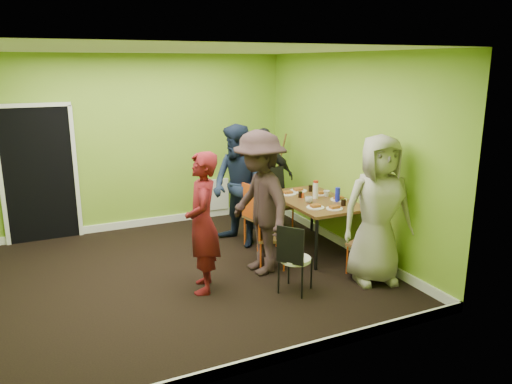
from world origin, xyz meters
TOP-DOWN VIEW (x-y plane):
  - ground at (0.00, 0.00)m, footprint 5.00×5.00m
  - room_walls at (-0.02, 0.04)m, footprint 5.04×4.54m
  - dining_table at (2.05, 0.12)m, footprint 0.90×1.50m
  - chair_left_far at (1.31, 0.54)m, footprint 0.46×0.46m
  - chair_left_near at (1.12, -0.19)m, footprint 0.47×0.47m
  - chair_back_end at (1.85, 1.09)m, footprint 0.46×0.53m
  - chair_front_end at (2.18, -1.01)m, footprint 0.46×0.46m
  - chair_bentwood at (1.05, -1.04)m, footprint 0.46×0.46m
  - easel at (2.12, 1.74)m, footprint 0.60×0.56m
  - plate_near_left at (1.84, 0.54)m, footprint 0.26×0.26m
  - plate_near_right at (1.82, -0.26)m, footprint 0.24×0.24m
  - plate_far_back at (2.06, 0.63)m, footprint 0.27×0.27m
  - plate_far_front at (2.03, -0.42)m, footprint 0.22×0.22m
  - plate_wall_back at (2.28, 0.31)m, footprint 0.21×0.21m
  - plate_wall_front at (2.34, -0.06)m, footprint 0.24×0.24m
  - thermos at (2.08, 0.15)m, footprint 0.08×0.08m
  - blue_bottle at (2.27, -0.12)m, footprint 0.07×0.07m
  - orange_bottle at (1.93, 0.26)m, footprint 0.03×0.03m
  - glass_mid at (1.91, 0.29)m, footprint 0.06×0.06m
  - glass_back at (2.23, 0.53)m, footprint 0.06×0.06m
  - glass_front at (2.23, -0.33)m, footprint 0.07×0.07m
  - cup_a at (1.88, 0.00)m, footprint 0.11×0.11m
  - cup_b at (2.29, 0.18)m, footprint 0.09×0.09m
  - person_standing at (0.13, -0.50)m, footprint 0.57×0.71m
  - person_left_far at (1.13, 0.77)m, footprint 0.92×1.04m
  - person_left_near at (0.97, -0.29)m, footprint 0.75×1.23m
  - person_back_end at (1.80, 1.26)m, footprint 1.02×0.52m
  - person_front_end at (2.15, -1.16)m, footprint 1.02×0.80m

SIDE VIEW (x-z plane):
  - ground at x=0.00m, z-range 0.00..0.00m
  - chair_bentwood at x=1.05m, z-range 0.04..0.90m
  - chair_front_end at x=2.18m, z-range 0.05..0.92m
  - chair_left_near at x=1.12m, z-range 0.05..0.92m
  - chair_left_far at x=1.31m, z-range 0.06..1.02m
  - dining_table at x=2.05m, z-range 0.32..1.07m
  - chair_back_end at x=1.85m, z-range 0.21..1.26m
  - easel at x=2.12m, z-range -0.01..1.49m
  - plate_near_left at x=1.84m, z-range 0.75..0.76m
  - plate_near_right at x=1.82m, z-range 0.75..0.76m
  - plate_far_back at x=2.06m, z-range 0.75..0.76m
  - plate_far_front at x=2.03m, z-range 0.75..0.76m
  - plate_wall_back at x=2.28m, z-range 0.75..0.76m
  - plate_wall_front at x=2.34m, z-range 0.75..0.76m
  - orange_bottle at x=1.93m, z-range 0.75..0.82m
  - cup_a at x=1.88m, z-range 0.75..0.84m
  - cup_b at x=2.29m, z-range 0.75..0.84m
  - glass_mid at x=1.91m, z-range 0.75..0.84m
  - glass_front at x=2.23m, z-range 0.75..0.84m
  - glass_back at x=2.23m, z-range 0.75..0.85m
  - person_back_end at x=1.80m, z-range 0.00..1.66m
  - person_standing at x=0.13m, z-range 0.00..1.68m
  - blue_bottle at x=2.27m, z-range 0.75..0.95m
  - thermos at x=2.08m, z-range 0.75..0.98m
  - person_left_far at x=1.13m, z-range 0.00..1.80m
  - person_front_end at x=2.15m, z-range 0.00..1.85m
  - person_left_near at x=0.97m, z-range 0.00..1.85m
  - room_walls at x=-0.02m, z-range -0.42..2.40m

